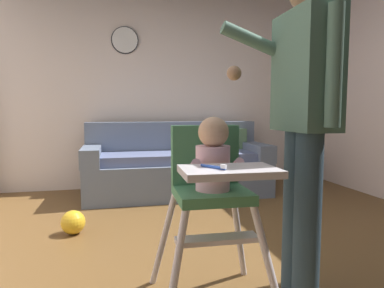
{
  "coord_description": "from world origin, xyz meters",
  "views": [
    {
      "loc": [
        -0.76,
        -2.11,
        1.0
      ],
      "look_at": [
        -0.32,
        -0.18,
        0.81
      ],
      "focal_mm": 32.19,
      "sensor_mm": 36.0,
      "label": 1
    }
  ],
  "objects_px": {
    "couch": "(177,166)",
    "toy_ball": "(73,222)",
    "adult_standing": "(303,118)",
    "high_chair": "(212,176)",
    "wall_clock": "(125,40)"
  },
  "relations": [
    {
      "from": "toy_ball",
      "to": "wall_clock",
      "type": "relative_size",
      "value": 0.57
    },
    {
      "from": "couch",
      "to": "toy_ball",
      "type": "distance_m",
      "value": 1.61
    },
    {
      "from": "couch",
      "to": "toy_ball",
      "type": "bearing_deg",
      "value": -42.34
    },
    {
      "from": "high_chair",
      "to": "wall_clock",
      "type": "height_order",
      "value": "wall_clock"
    },
    {
      "from": "high_chair",
      "to": "adult_standing",
      "type": "distance_m",
      "value": 0.57
    },
    {
      "from": "couch",
      "to": "adult_standing",
      "type": "relative_size",
      "value": 1.27
    },
    {
      "from": "toy_ball",
      "to": "high_chair",
      "type": "bearing_deg",
      "value": -56.73
    },
    {
      "from": "couch",
      "to": "high_chair",
      "type": "relative_size",
      "value": 2.21
    },
    {
      "from": "couch",
      "to": "toy_ball",
      "type": "height_order",
      "value": "couch"
    },
    {
      "from": "couch",
      "to": "high_chair",
      "type": "xyz_separation_m",
      "value": [
        -0.26,
        -2.41,
        0.34
      ]
    },
    {
      "from": "couch",
      "to": "adult_standing",
      "type": "distance_m",
      "value": 2.51
    },
    {
      "from": "toy_ball",
      "to": "couch",
      "type": "bearing_deg",
      "value": 47.66
    },
    {
      "from": "adult_standing",
      "to": "toy_ball",
      "type": "xyz_separation_m",
      "value": [
        -1.3,
        1.24,
        -0.86
      ]
    },
    {
      "from": "adult_standing",
      "to": "wall_clock",
      "type": "relative_size",
      "value": 4.95
    },
    {
      "from": "toy_ball",
      "to": "wall_clock",
      "type": "distance_m",
      "value": 2.49
    }
  ]
}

